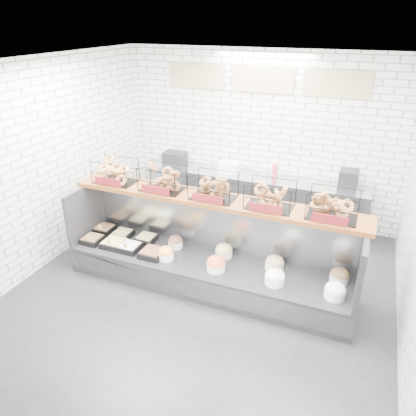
% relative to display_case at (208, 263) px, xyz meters
% --- Properties ---
extents(ground, '(5.50, 5.50, 0.00)m').
position_rel_display_case_xyz_m(ground, '(0.00, -0.34, -0.33)').
color(ground, black).
rests_on(ground, ground).
extents(room_shell, '(5.02, 5.51, 3.01)m').
position_rel_display_case_xyz_m(room_shell, '(0.00, 0.26, 1.73)').
color(room_shell, silver).
rests_on(room_shell, ground).
extents(display_case, '(4.00, 0.90, 1.20)m').
position_rel_display_case_xyz_m(display_case, '(0.00, 0.00, 0.00)').
color(display_case, black).
rests_on(display_case, ground).
extents(bagel_shelf, '(4.10, 0.50, 0.40)m').
position_rel_display_case_xyz_m(bagel_shelf, '(-0.00, 0.18, 1.06)').
color(bagel_shelf, '#512911').
rests_on(bagel_shelf, display_case).
extents(prep_counter, '(4.00, 0.60, 1.20)m').
position_rel_display_case_xyz_m(prep_counter, '(-0.00, 2.09, 0.14)').
color(prep_counter, '#93969B').
rests_on(prep_counter, ground).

